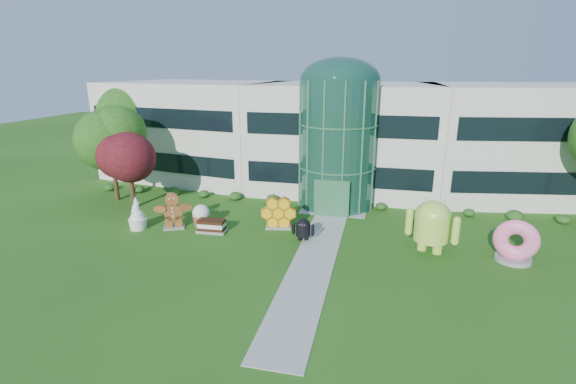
% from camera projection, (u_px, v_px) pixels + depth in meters
% --- Properties ---
extents(ground, '(140.00, 140.00, 0.00)m').
position_uv_depth(ground, '(310.00, 271.00, 22.75)').
color(ground, '#215114').
rests_on(ground, ground).
extents(building, '(46.00, 15.00, 9.30)m').
position_uv_depth(building, '(345.00, 136.00, 38.21)').
color(building, beige).
rests_on(building, ground).
extents(atrium, '(6.00, 6.00, 9.80)m').
position_uv_depth(atrium, '(338.00, 144.00, 32.54)').
color(atrium, '#194738').
rests_on(atrium, ground).
extents(walkway, '(2.40, 20.00, 0.04)m').
position_uv_depth(walkway, '(316.00, 256.00, 24.61)').
color(walkway, '#9E9E93').
rests_on(walkway, ground).
extents(tree_red, '(4.00, 4.00, 6.00)m').
position_uv_depth(tree_red, '(130.00, 171.00, 32.22)').
color(tree_red, '#3F0C14').
rests_on(tree_red, ground).
extents(trees_backdrop, '(52.00, 8.00, 8.40)m').
position_uv_depth(trees_backdrop, '(339.00, 151.00, 33.67)').
color(trees_backdrop, '#1F4B12').
rests_on(trees_backdrop, ground).
extents(android_green, '(3.88, 3.24, 3.75)m').
position_uv_depth(android_green, '(432.00, 222.00, 24.70)').
color(android_green, '#B4D945').
rests_on(android_green, ground).
extents(android_black, '(1.52, 1.03, 1.72)m').
position_uv_depth(android_black, '(303.00, 228.00, 26.62)').
color(android_black, black).
rests_on(android_black, ground).
extents(donut, '(2.69, 1.80, 2.56)m').
position_uv_depth(donut, '(516.00, 240.00, 23.66)').
color(donut, '#ED5A83').
rests_on(donut, ground).
extents(gingerbread, '(2.99, 2.12, 2.58)m').
position_uv_depth(gingerbread, '(173.00, 210.00, 28.54)').
color(gingerbread, brown).
rests_on(gingerbread, ground).
extents(ice_cream_sandwich, '(1.99, 1.05, 0.87)m').
position_uv_depth(ice_cream_sandwich, '(212.00, 226.00, 28.06)').
color(ice_cream_sandwich, black).
rests_on(ice_cream_sandwich, ground).
extents(honeycomb, '(2.71, 1.40, 2.03)m').
position_uv_depth(honeycomb, '(278.00, 214.00, 28.59)').
color(honeycomb, yellow).
rests_on(honeycomb, ground).
extents(froyo, '(1.70, 1.70, 2.27)m').
position_uv_depth(froyo, '(137.00, 213.00, 28.40)').
color(froyo, white).
rests_on(froyo, ground).
extents(cupcake, '(1.66, 1.66, 1.56)m').
position_uv_depth(cupcake, '(201.00, 215.00, 29.07)').
color(cupcake, white).
rests_on(cupcake, ground).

